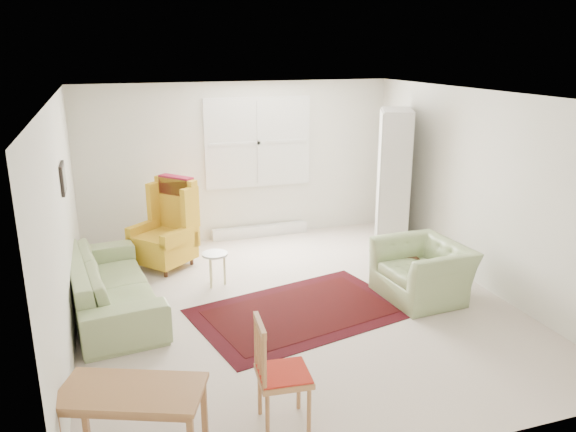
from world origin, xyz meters
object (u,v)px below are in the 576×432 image
object	(u,v)px
wingback_chair	(162,224)
cabinet	(394,180)
desk	(135,428)
coffee_table	(393,268)
sofa	(110,273)
stool	(215,269)
desk_chair	(284,373)
armchair	(423,266)

from	to	relation	value
wingback_chair	cabinet	bearing A→B (deg)	45.47
cabinet	desk	world-z (taller)	cabinet
coffee_table	sofa	bearing A→B (deg)	174.72
wingback_chair	coffee_table	xyz separation A→B (m)	(2.81, -1.52, -0.43)
sofa	cabinet	xyz separation A→B (m)	(4.20, 0.94, 0.60)
stool	desk	bearing A→B (deg)	-111.28
desk_chair	desk	bearing A→B (deg)	100.99
armchair	stool	world-z (taller)	armchair
armchair	wingback_chair	size ratio (longest dim) A/B	0.84
desk_chair	stool	bearing A→B (deg)	4.73
armchair	coffee_table	xyz separation A→B (m)	(-0.12, 0.51, -0.21)
coffee_table	stool	size ratio (longest dim) A/B	1.11
armchair	cabinet	bearing A→B (deg)	159.31
armchair	wingback_chair	world-z (taller)	wingback_chair
wingback_chair	coffee_table	distance (m)	3.22
desk_chair	cabinet	bearing A→B (deg)	-33.84
wingback_chair	stool	size ratio (longest dim) A/B	2.81
sofa	armchair	size ratio (longest dim) A/B	2.16
coffee_table	wingback_chair	bearing A→B (deg)	151.65
sofa	wingback_chair	size ratio (longest dim) A/B	1.82
cabinet	desk_chair	world-z (taller)	cabinet
sofa	desk	xyz separation A→B (m)	(0.10, -2.77, -0.14)
coffee_table	stool	xyz separation A→B (m)	(-2.25, 0.66, 0.02)
cabinet	desk_chair	distance (m)	4.67
stool	coffee_table	bearing A→B (deg)	-16.39
stool	sofa	bearing A→B (deg)	-165.75
coffee_table	desk_chair	xyz separation A→B (m)	(-2.27, -2.33, 0.27)
wingback_chair	stool	world-z (taller)	wingback_chair
wingback_chair	cabinet	world-z (taller)	cabinet
armchair	coffee_table	world-z (taller)	armchair
armchair	coffee_table	size ratio (longest dim) A/B	2.14
armchair	wingback_chair	bearing A→B (deg)	-128.85
sofa	desk_chair	size ratio (longest dim) A/B	2.41
stool	desk	xyz separation A→B (m)	(-1.21, -3.11, 0.10)
coffee_table	desk	world-z (taller)	desk
cabinet	desk	xyz separation A→B (m)	(-4.10, -3.72, -0.74)
cabinet	wingback_chair	bearing A→B (deg)	-159.38
armchair	desk	size ratio (longest dim) A/B	1.03
armchair	sofa	bearing A→B (deg)	-107.06
cabinet	desk_chair	xyz separation A→B (m)	(-2.92, -3.60, -0.59)
armchair	desk_chair	bearing A→B (deg)	-57.01
wingback_chair	desk	distance (m)	4.03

